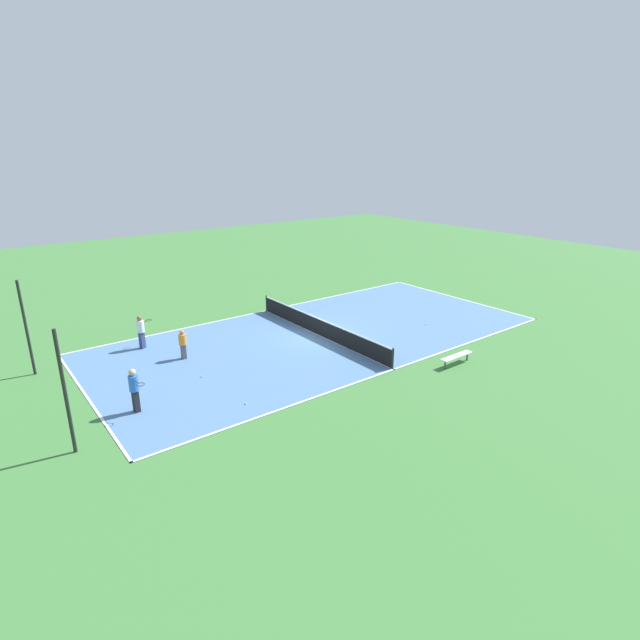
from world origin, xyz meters
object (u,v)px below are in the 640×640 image
Objects in this scene: tennis_net at (320,327)px; fence_post_back_left at (65,393)px; bench at (457,357)px; player_near_blue at (134,387)px; tennis_ball_right_alley at (245,404)px; tennis_ball_midcourt at (314,336)px; player_far_white at (141,330)px; tennis_ball_near_net at (426,324)px; player_center_orange at (183,343)px; fence_post_back_right at (26,329)px; tennis_ball_left_sideline at (201,376)px.

fence_post_back_left reaches higher than tennis_net.
bench is 1.09× the size of player_near_blue.
fence_post_back_left reaches higher than tennis_ball_right_alley.
player_near_blue reaches higher than tennis_ball_midcourt.
tennis_net is 8.31m from tennis_ball_right_alley.
player_far_white reaches higher than tennis_ball_midcourt.
player_far_white is 9.29m from fence_post_back_left.
tennis_ball_near_net is (0.10, -16.52, -0.98)m from player_near_blue.
tennis_net reaches higher than bench.
tennis_ball_right_alley is (-4.39, 7.04, -0.47)m from tennis_net.
tennis_ball_near_net is (-3.74, -13.03, -0.77)m from player_center_orange.
player_center_orange is 6.59m from fence_post_back_right.
fence_post_back_right reaches higher than player_center_orange.
tennis_ball_right_alley is at bearing 3.01° from player_center_orange.
player_center_orange reaches higher than tennis_ball_right_alley.
player_near_blue reaches higher than tennis_ball_near_net.
tennis_ball_near_net is 20.10m from fence_post_back_right.
tennis_net is at bearing 80.78° from player_center_orange.
tennis_net is 5.75× the size of bench.
tennis_ball_left_sideline is (3.38, 0.31, 0.00)m from tennis_ball_right_alley.
fence_post_back_right is (-0.16, 4.89, 1.16)m from player_far_white.
tennis_ball_midcourt is 13.43m from fence_post_back_right.
player_far_white reaches higher than tennis_ball_near_net.
fence_post_back_left is (-5.28, 6.00, 1.34)m from player_center_orange.
tennis_ball_right_alley is (2.51, 9.78, -0.34)m from bench.
tennis_ball_midcourt is at bearing -73.27° from fence_post_back_left.
bench is 16.25m from fence_post_back_left.
fence_post_back_left and fence_post_back_right have the same top height.
tennis_ball_midcourt is at bearing -56.50° from tennis_ball_right_alley.
tennis_ball_left_sideline is at bearing -130.01° from fence_post_back_right.
bench is 1.12× the size of player_far_white.
fence_post_back_right is at bearing 154.53° from player_far_white.
tennis_ball_left_sideline is 13.32m from tennis_ball_near_net.
tennis_net is at bearing -53.25° from player_far_white.
tennis_ball_near_net is (-2.28, -6.33, 0.00)m from tennis_ball_midcourt.
player_far_white is (2.54, 1.11, 0.18)m from player_center_orange.
player_center_orange is 8.10m from fence_post_back_left.
tennis_ball_right_alley is at bearing -95.35° from fence_post_back_left.
tennis_ball_left_sideline is 0.02× the size of fence_post_back_right.
tennis_ball_near_net is (2.11, -12.96, 0.00)m from tennis_ball_right_alley.
player_center_orange is 2.78m from player_far_white.
fence_post_back_right is (10.73, 15.86, 1.77)m from bench.
player_far_white is at bearing -44.80° from bench.
fence_post_back_right is (6.11, 19.03, 2.11)m from tennis_ball_near_net.
player_near_blue reaches higher than player_center_orange.
tennis_ball_right_alley is (-2.01, -3.57, -0.98)m from player_near_blue.
bench is 28.18× the size of tennis_ball_left_sideline.
tennis_net is at bearing 95.30° from player_near_blue.
tennis_ball_midcourt is 7.00m from tennis_ball_left_sideline.
tennis_net is 162.11× the size of tennis_ball_left_sideline.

